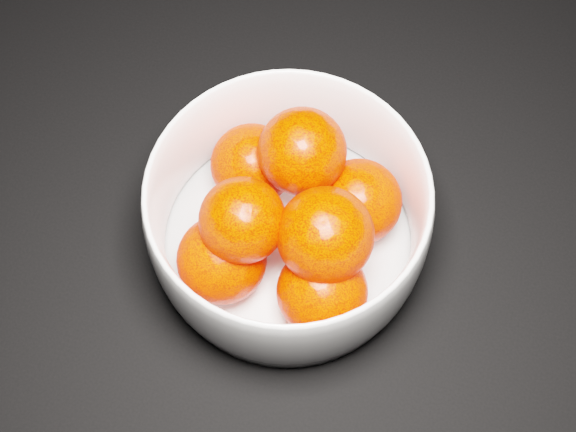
# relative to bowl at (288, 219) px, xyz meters

# --- Properties ---
(bowl) EXTENTS (0.21, 0.21, 0.10)m
(bowl) POSITION_rel_bowl_xyz_m (0.00, 0.00, 0.00)
(bowl) COLOR white
(bowl) RESTS_ON ground
(orange_pile) EXTENTS (0.15, 0.15, 0.10)m
(orange_pile) POSITION_rel_bowl_xyz_m (0.00, -0.00, 0.01)
(orange_pile) COLOR #FF2100
(orange_pile) RESTS_ON bowl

